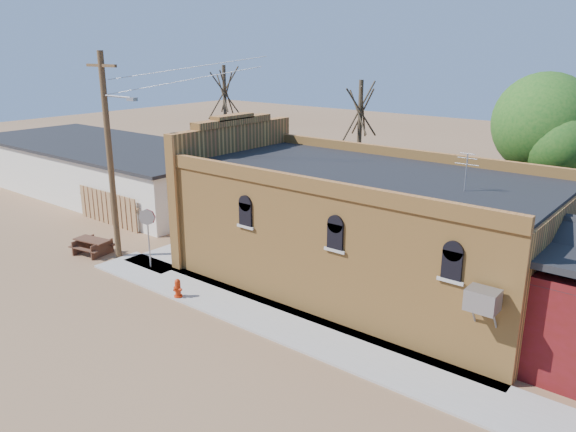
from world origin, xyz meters
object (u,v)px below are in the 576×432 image
Objects in this scene: picnic_table at (92,244)px; utility_pole at (110,153)px; brick_bar at (357,227)px; fire_hydrant at (178,288)px; trash_barrel at (240,231)px; stop_sign at (147,223)px.

utility_pole is at bearing 9.29° from picnic_table.
fire_hydrant is at bearing -128.51° from brick_bar.
picnic_table is at bearing -156.82° from brick_bar.
picnic_table is at bearing -160.58° from utility_pole.
trash_barrel is at bearing 61.62° from utility_pole.
utility_pole reaches higher than stop_sign.
brick_bar is 8.70× the size of picnic_table.
picnic_table is (-1.36, -0.48, -4.31)m from utility_pole.
picnic_table is at bearing 177.85° from stop_sign.
brick_bar is at bearing 18.45° from stop_sign.
fire_hydrant is 6.81m from picnic_table.
brick_bar reaches higher than stop_sign.
utility_pole is 9.82× the size of trash_barrel.
picnic_table is (-6.77, 0.73, 0.03)m from fire_hydrant.
stop_sign reaches higher than fire_hydrant.
stop_sign is 1.37× the size of picnic_table.
stop_sign is at bearing 1.30° from utility_pole.
fire_hydrant is (-4.38, -5.50, -1.90)m from brick_bar.
brick_bar is at bearing -5.82° from trash_barrel.
utility_pole is (-9.79, -4.29, 2.43)m from brick_bar.
fire_hydrant is 0.79× the size of trash_barrel.
stop_sign is (2.17, 0.05, -2.71)m from utility_pole.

